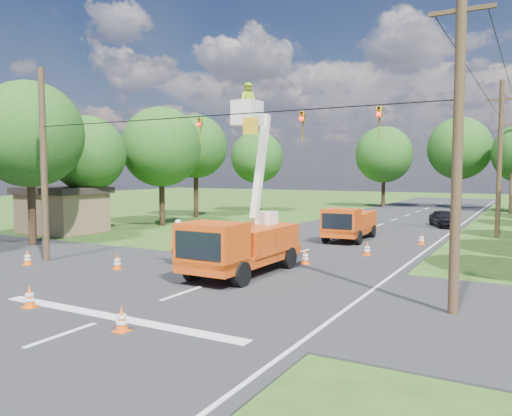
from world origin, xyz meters
The scene contains 29 objects.
ground centered at (0.00, 20.00, 0.00)m, with size 140.00×140.00×0.00m, color #244815.
road_main centered at (0.00, 20.00, 0.00)m, with size 12.00×100.00×0.06m, color black.
road_cross centered at (0.00, 2.00, 0.00)m, with size 56.00×10.00×0.07m, color black.
stop_bar centered at (0.00, -3.20, 0.00)m, with size 9.00×0.45×0.02m, color silver.
edge_line centered at (5.60, 20.00, 0.00)m, with size 0.12×90.00×0.02m, color silver.
bucket_truck centered at (0.16, 3.74, 1.64)m, with size 2.57×6.30×7.83m.
second_truck centered at (0.70, 15.65, 1.08)m, with size 2.46×5.64×2.07m.
ground_worker centered at (-3.29, 4.04, 0.98)m, with size 0.72×0.47×1.97m, color orange.
distant_car centered at (4.58, 26.46, 0.66)m, with size 1.55×3.86×1.32m, color black.
traffic_cone_0 centered at (-3.04, -3.68, 0.36)m, with size 0.38×0.38×0.71m.
traffic_cone_1 centered at (1.12, -4.01, 0.36)m, with size 0.38×0.38×0.71m.
traffic_cone_2 centered at (1.50, 7.17, 0.36)m, with size 0.38×0.38×0.71m.
traffic_cone_3 centered at (3.27, 10.84, 0.36)m, with size 0.38×0.38×0.71m.
traffic_cone_4 centered at (-5.06, 2.09, 0.36)m, with size 0.38×0.38×0.71m.
traffic_cone_5 centered at (-9.33, 0.86, 0.36)m, with size 0.38×0.38×0.71m.
traffic_cone_6 centered at (4.93, 15.98, 0.36)m, with size 0.38×0.38×0.71m.
pole_right_near centered at (8.50, 2.00, 5.11)m, with size 1.80×0.30×10.00m.
pole_right_mid centered at (8.50, 22.00, 5.11)m, with size 1.80×0.30×10.00m.
pole_right_far centered at (8.50, 42.00, 5.11)m, with size 1.80×0.30×10.00m.
pole_left centered at (-9.50, 2.00, 4.50)m, with size 0.30×0.30×9.00m.
signal_span centered at (2.23, 1.99, 5.88)m, with size 18.00×0.29×1.07m.
shed centered at (-18.00, 10.00, 1.62)m, with size 5.50×4.50×3.15m.
tree_left_b centered at (-14.50, 5.00, 6.31)m, with size 6.00×6.00×9.32m.
tree_left_c centered at (-16.50, 11.00, 5.44)m, with size 5.20×5.20×8.06m.
tree_left_d centered at (-15.00, 17.00, 6.12)m, with size 6.20×6.20×9.24m.
tree_left_e centered at (-16.80, 24.00, 6.49)m, with size 5.80×5.80×9.41m.
tree_left_f centered at (-14.80, 32.00, 5.69)m, with size 5.40×5.40×8.40m.
tree_far_a centered at (-5.00, 45.00, 6.19)m, with size 6.60×6.60×9.50m.
tree_far_b centered at (3.00, 47.00, 6.81)m, with size 7.00×7.00×10.32m.
Camera 1 is at (10.47, -13.51, 4.24)m, focal length 35.00 mm.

